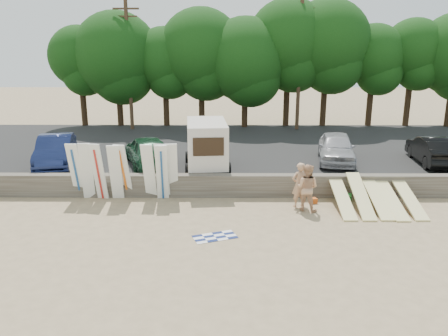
{
  "coord_description": "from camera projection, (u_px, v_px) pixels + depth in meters",
  "views": [
    {
      "loc": [
        -3.08,
        -15.47,
        6.36
      ],
      "look_at": [
        -3.21,
        3.0,
        1.3
      ],
      "focal_mm": 35.0,
      "sensor_mm": 36.0,
      "label": 1
    }
  ],
  "objects": [
    {
      "name": "surfboard_upright_0",
      "position": [
        76.0,
        171.0,
        18.8
      ],
      "size": [
        0.53,
        0.71,
        2.54
      ],
      "primitive_type": "cube",
      "rotation": [
        0.25,
        0.0,
        -0.04
      ],
      "color": "white",
      "rests_on": "ground"
    },
    {
      "name": "gear_bag",
      "position": [
        313.0,
        201.0,
        18.58
      ],
      "size": [
        0.36,
        0.33,
        0.22
      ],
      "primitive_type": "cube",
      "rotation": [
        0.0,
        0.0,
        0.32
      ],
      "color": "#C55117",
      "rests_on": "ground"
    },
    {
      "name": "surfboard_low_1",
      "position": [
        361.0,
        195.0,
        17.77
      ],
      "size": [
        0.56,
        2.82,
        1.17
      ],
      "primitive_type": "cube",
      "rotation": [
        0.38,
        0.0,
        0.0
      ],
      "color": "#F4E79A",
      "rests_on": "ground"
    },
    {
      "name": "beachgoer_b",
      "position": [
        307.0,
        188.0,
        17.54
      ],
      "size": [
        1.16,
        1.07,
        1.93
      ],
      "primitive_type": "imported",
      "rotation": [
        0.0,
        0.0,
        2.69
      ],
      "color": "tan",
      "rests_on": "ground"
    },
    {
      "name": "box_trailer",
      "position": [
        207.0,
        143.0,
        20.95
      ],
      "size": [
        2.35,
        3.8,
        2.32
      ],
      "rotation": [
        0.0,
        0.0,
        0.09
      ],
      "color": "beige",
      "rests_on": "parking_lot"
    },
    {
      "name": "surfboard_upright_2",
      "position": [
        99.0,
        172.0,
        18.65
      ],
      "size": [
        0.6,
        0.68,
        2.55
      ],
      "primitive_type": "cube",
      "rotation": [
        0.21,
        0.0,
        -0.17
      ],
      "color": "white",
      "rests_on": "ground"
    },
    {
      "name": "cooler",
      "position": [
        347.0,
        197.0,
        18.83
      ],
      "size": [
        0.45,
        0.4,
        0.32
      ],
      "primitive_type": "cube",
      "rotation": [
        0.0,
        0.0,
        -0.31
      ],
      "color": "green",
      "rests_on": "ground"
    },
    {
      "name": "parking_lot",
      "position": [
        277.0,
        151.0,
        26.61
      ],
      "size": [
        44.0,
        14.5,
        0.7
      ],
      "primitive_type": "cube",
      "color": "#282828",
      "rests_on": "ground"
    },
    {
      "name": "beachgoer_a",
      "position": [
        299.0,
        185.0,
        17.95
      ],
      "size": [
        0.8,
        0.66,
        1.89
      ],
      "primitive_type": "imported",
      "rotation": [
        0.0,
        0.0,
        3.49
      ],
      "color": "tan",
      "rests_on": "ground"
    },
    {
      "name": "car_0",
      "position": [
        56.0,
        151.0,
        21.71
      ],
      "size": [
        2.6,
        4.81,
        1.51
      ],
      "primitive_type": "imported",
      "rotation": [
        0.0,
        0.0,
        0.23
      ],
      "color": "#121B42",
      "rests_on": "parking_lot"
    },
    {
      "name": "utility_poles",
      "position": [
        300.0,
        62.0,
        30.56
      ],
      "size": [
        25.8,
        0.26,
        9.0
      ],
      "color": "#473321",
      "rests_on": "parking_lot"
    },
    {
      "name": "surfboard_upright_6",
      "position": [
        162.0,
        173.0,
        18.58
      ],
      "size": [
        0.58,
        0.81,
        2.52
      ],
      "primitive_type": "cube",
      "rotation": [
        0.27,
        0.0,
        0.1
      ],
      "color": "white",
      "rests_on": "ground"
    },
    {
      "name": "ground",
      "position": [
        308.0,
        222.0,
        16.57
      ],
      "size": [
        120.0,
        120.0,
        0.0
      ],
      "primitive_type": "plane",
      "color": "tan",
      "rests_on": "ground"
    },
    {
      "name": "car_2",
      "position": [
        336.0,
        148.0,
        22.41
      ],
      "size": [
        2.52,
        4.64,
        1.5
      ],
      "primitive_type": "imported",
      "rotation": [
        0.0,
        0.0,
        -0.18
      ],
      "color": "#A6A5AA",
      "rests_on": "parking_lot"
    },
    {
      "name": "seawall",
      "position": [
        296.0,
        186.0,
        19.34
      ],
      "size": [
        44.0,
        0.5,
        1.0
      ],
      "primitive_type": "cube",
      "color": "#6B6356",
      "rests_on": "ground"
    },
    {
      "name": "surfboard_low_4",
      "position": [
        409.0,
        198.0,
        17.88
      ],
      "size": [
        0.56,
        2.91,
        0.87
      ],
      "primitive_type": "cube",
      "rotation": [
        0.27,
        0.0,
        0.0
      ],
      "color": "#F4E79A",
      "rests_on": "ground"
    },
    {
      "name": "beach_towel",
      "position": [
        215.0,
        237.0,
        15.25
      ],
      "size": [
        1.94,
        1.94,
        0.0
      ],
      "primitive_type": "plane",
      "rotation": [
        0.0,
        0.0,
        0.36
      ],
      "color": "white",
      "rests_on": "ground"
    },
    {
      "name": "surfboard_upright_3",
      "position": [
        116.0,
        173.0,
        18.59
      ],
      "size": [
        0.56,
        0.8,
        2.52
      ],
      "primitive_type": "cube",
      "rotation": [
        0.27,
        0.0,
        0.08
      ],
      "color": "white",
      "rests_on": "ground"
    },
    {
      "name": "surfboard_upright_5",
      "position": [
        149.0,
        172.0,
        18.69
      ],
      "size": [
        0.55,
        0.76,
        2.53
      ],
      "primitive_type": "cube",
      "rotation": [
        0.26,
        0.0,
        -0.07
      ],
      "color": "white",
      "rests_on": "ground"
    },
    {
      "name": "surfboard_low_0",
      "position": [
        342.0,
        198.0,
        17.86
      ],
      "size": [
        0.56,
        2.9,
        0.92
      ],
      "primitive_type": "cube",
      "rotation": [
        0.29,
        0.0,
        0.0
      ],
      "color": "#F4E79A",
      "rests_on": "ground"
    },
    {
      "name": "treeline",
      "position": [
        263.0,
        52.0,
        31.83
      ],
      "size": [
        32.69,
        6.79,
        9.25
      ],
      "color": "#382616",
      "rests_on": "parking_lot"
    },
    {
      "name": "surfboard_upright_1",
      "position": [
        87.0,
        171.0,
        18.73
      ],
      "size": [
        0.58,
        0.66,
        2.56
      ],
      "primitive_type": "cube",
      "rotation": [
        0.21,
        0.0,
        0.15
      ],
      "color": "white",
      "rests_on": "ground"
    },
    {
      "name": "car_3",
      "position": [
        433.0,
        150.0,
        22.06
      ],
      "size": [
        1.97,
        4.48,
        1.43
      ],
      "primitive_type": "imported",
      "rotation": [
        0.0,
        0.0,
        3.04
      ],
      "color": "black",
      "rests_on": "parking_lot"
    },
    {
      "name": "surfboard_low_3",
      "position": [
        391.0,
        199.0,
        17.82
      ],
      "size": [
        0.56,
        2.92,
        0.83
      ],
      "primitive_type": "cube",
      "rotation": [
        0.26,
        0.0,
        0.0
      ],
      "color": "#F4E79A",
      "rests_on": "ground"
    },
    {
      "name": "surfboard_upright_4",
      "position": [
        124.0,
        171.0,
        18.77
      ],
      "size": [
        0.63,
        0.86,
        2.51
      ],
      "primitive_type": "cube",
      "rotation": [
        0.29,
        0.0,
        -0.17
      ],
      "color": "white",
      "rests_on": "ground"
    },
    {
      "name": "surfboard_upright_8",
      "position": [
        172.0,
        171.0,
        18.82
      ],
      "size": [
        0.57,
        0.75,
        2.53
      ],
      "primitive_type": "cube",
      "rotation": [
        0.25,
        0.0,
        0.1
      ],
      "color": "white",
      "rests_on": "ground"
    },
    {
      "name": "surfboard_low_2",
      "position": [
        377.0,
        198.0,
        17.88
      ],
      "size": [
        0.56,
        2.9,
        0.89
      ],
      "primitive_type": "cube",
      "rotation": [
        0.28,
        0.0,
        0.0
      ],
      "color": "#F4E79A",
      "rests_on": "ground"
    },
    {
      "name": "car_1",
      "position": [
        147.0,
        151.0,
        21.65
      ],
      "size": [
        3.31,
        4.89,
        1.55
      ],
      "primitive_type": "imported",
      "rotation": [
        0.0,
        0.0,
        3.5
      ],
      "color": "#153A23",
      "rests_on": "parking_lot"
    },
    {
      "name": "surfboard_upright_7",
      "position": [
        162.0,
        171.0,
        18.72
      ],
      "size": [
        0.56,
        0.72,
        2.54
      ],
      "primitive_type": "cube",
      "rotation": [
        0.24,
        0.0,
        -0.1
      ],
      "color": "white",
      "rests_on": "ground"
    }
  ]
}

